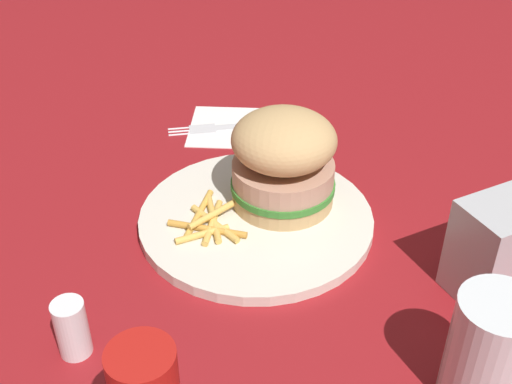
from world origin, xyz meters
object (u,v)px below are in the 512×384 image
at_px(napkin_dispenser, 504,247).
at_px(salt_shaker, 72,328).
at_px(fork, 232,125).
at_px(fries_pile, 209,221).
at_px(sandwich, 283,159).
at_px(plate, 256,219).
at_px(drink_glass, 488,357).
at_px(napkin, 233,127).

xyz_separation_m(napkin_dispenser, salt_shaker, (0.39, 0.04, -0.02)).
distance_m(fork, napkin_dispenser, 0.40).
distance_m(fries_pile, napkin_dispenser, 0.29).
bearing_deg(sandwich, fries_pile, 24.22).
height_order(fork, salt_shaker, salt_shaker).
xyz_separation_m(plate, napkin_dispenser, (-0.22, 0.12, 0.04)).
relative_size(sandwich, drink_glass, 1.13).
height_order(plate, napkin, plate).
distance_m(fries_pile, drink_glass, 0.31).
bearing_deg(napkin, salt_shaker, 66.45).
xyz_separation_m(napkin, napkin_dispenser, (-0.23, 0.33, 0.05)).
height_order(fries_pile, drink_glass, drink_glass).
distance_m(sandwich, fries_pile, 0.10).
xyz_separation_m(sandwich, drink_glass, (-0.12, 0.26, -0.02)).
bearing_deg(fries_pile, salt_shaker, 50.76).
bearing_deg(napkin, napkin_dispenser, 124.26).
bearing_deg(drink_glass, sandwich, -65.00).
relative_size(drink_glass, napkin_dispenser, 1.03).
relative_size(sandwich, fork, 0.65).
bearing_deg(napkin_dispenser, sandwich, 121.10).
xyz_separation_m(napkin, drink_glass, (-0.16, 0.45, 0.04)).
distance_m(plate, napkin_dispenser, 0.25).
bearing_deg(fries_pile, drink_glass, 132.04).
relative_size(napkin, napkin_dispenser, 1.13).
bearing_deg(sandwich, salt_shaker, 42.39).
height_order(sandwich, fork, sandwich).
xyz_separation_m(fries_pile, drink_glass, (-0.20, 0.23, 0.03)).
xyz_separation_m(sandwich, fork, (0.04, -0.19, -0.06)).
bearing_deg(plate, fork, -87.05).
xyz_separation_m(plate, fork, (0.01, -0.21, -0.00)).
relative_size(plate, napkin_dispenser, 2.57).
distance_m(fork, drink_glass, 0.48).
bearing_deg(fork, sandwich, 102.82).
distance_m(sandwich, drink_glass, 0.29).
bearing_deg(salt_shaker, napkin, -113.55).
bearing_deg(fork, drink_glass, 110.17).
bearing_deg(napkin_dispenser, fork, 103.60).
bearing_deg(drink_glass, salt_shaker, -13.52).
bearing_deg(salt_shaker, fries_pile, -129.24).
height_order(plate, drink_glass, drink_glass).
height_order(fries_pile, napkin, fries_pile).
xyz_separation_m(plate, sandwich, (-0.03, -0.02, 0.06)).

